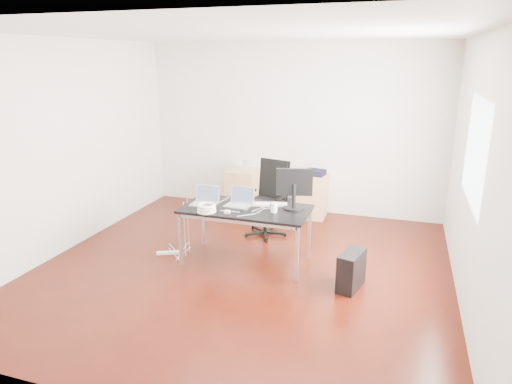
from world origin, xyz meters
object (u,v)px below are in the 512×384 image
(desk, at_px, (246,212))
(pc_tower, at_px, (351,270))
(office_chair, at_px, (269,194))
(filing_cabinet_left, at_px, (243,190))
(filing_cabinet_right, at_px, (311,196))

(desk, bearing_deg, pc_tower, -12.33)
(pc_tower, bearing_deg, office_chair, 149.35)
(desk, distance_m, office_chair, 1.06)
(desk, distance_m, filing_cabinet_left, 2.17)
(desk, relative_size, pc_tower, 3.56)
(desk, height_order, pc_tower, desk)
(office_chair, distance_m, pc_tower, 1.98)
(filing_cabinet_left, height_order, pc_tower, filing_cabinet_left)
(filing_cabinet_right, bearing_deg, filing_cabinet_left, 180.00)
(filing_cabinet_left, xyz_separation_m, filing_cabinet_right, (1.20, 0.00, 0.00))
(office_chair, bearing_deg, pc_tower, -29.12)
(filing_cabinet_left, distance_m, pc_tower, 3.15)
(office_chair, relative_size, pc_tower, 2.40)
(desk, height_order, filing_cabinet_left, desk)
(desk, bearing_deg, filing_cabinet_right, 77.73)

